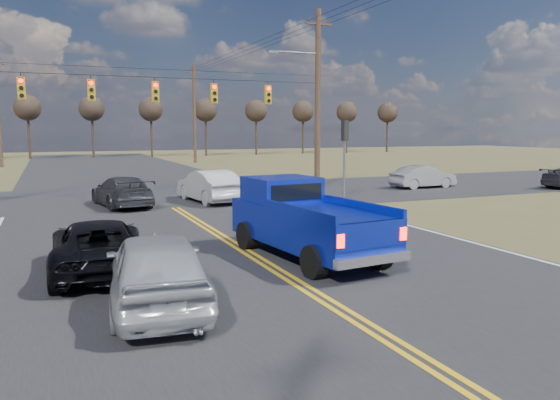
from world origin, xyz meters
name	(u,v)px	position (x,y,z in m)	size (l,w,h in m)	color
ground	(321,299)	(0.00, 0.00, 0.00)	(160.00, 160.00, 0.00)	brown
road_main	(198,223)	(0.00, 10.00, 0.00)	(14.00, 120.00, 0.02)	#28282B
road_cross	(158,198)	(0.00, 18.00, 0.00)	(120.00, 12.00, 0.02)	#28282B
signal_gantry	(166,97)	(0.50, 17.79, 5.06)	(19.60, 4.83, 10.00)	#473323
utility_poles	(159,92)	(0.00, 17.00, 5.23)	(19.60, 58.32, 10.00)	#473323
treeline	(130,94)	(0.00, 26.96, 5.70)	(87.00, 117.80, 7.40)	#33261C
pickup_truck	(304,220)	(1.29, 3.52, 1.02)	(2.69, 5.77, 2.10)	black
silver_suv	(157,269)	(-3.19, 0.80, 0.77)	(1.82, 4.53, 1.54)	#B0B4B9
black_suv	(98,246)	(-4.01, 4.02, 0.65)	(2.16, 4.68, 1.30)	black
white_car_queue	(209,186)	(1.96, 15.50, 0.77)	(1.63, 4.68, 1.54)	silver
dgrey_car_queue	(122,192)	(-2.06, 15.50, 0.68)	(1.92, 4.72, 1.37)	#36373B
cross_car_east_near	(423,177)	(15.29, 16.58, 0.66)	(4.02, 1.40, 1.33)	gray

